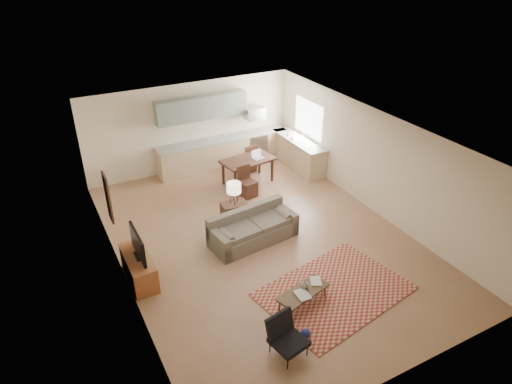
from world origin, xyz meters
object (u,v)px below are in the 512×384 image
coffee_table (303,297)px  console_table (235,216)px  sofa (253,227)px  dining_table (248,171)px  tv_credenza (139,268)px  armchair (289,339)px

coffee_table → console_table: (-0.01, 3.08, 0.19)m
sofa → coffee_table: sofa is taller
coffee_table → dining_table: bearing=60.2°
tv_credenza → coffee_table: bearing=-40.4°
armchair → tv_credenza: armchair is taller
armchair → console_table: size_ratio=1.02×
sofa → armchair: bearing=-114.4°
armchair → console_table: (0.88, 4.01, -0.01)m
sofa → dining_table: 2.98m
sofa → dining_table: bearing=58.7°
tv_credenza → sofa: bearing=2.7°
console_table → dining_table: 2.45m
tv_credenza → dining_table: (4.01, 2.85, 0.08)m
armchair → dining_table: (2.28, 6.02, 0.02)m
armchair → dining_table: size_ratio=0.49×
sofa → coffee_table: (-0.15, -2.37, -0.21)m
coffee_table → armchair: (-0.89, -0.93, 0.20)m
coffee_table → dining_table: dining_table is taller
armchair → console_table: armchair is taller
coffee_table → console_table: bearing=75.6°
armchair → tv_credenza: (-1.73, 3.17, -0.07)m
armchair → dining_table: 6.44m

